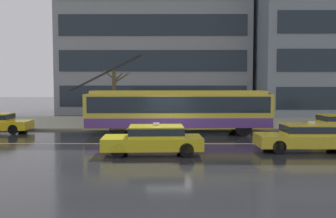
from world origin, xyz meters
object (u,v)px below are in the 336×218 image
object	(u,v)px
taxi_oncoming_near	(154,138)
taxi_oncoming_far	(309,136)
pedestrian_at_shelter	(130,103)
street_tree_bare	(114,93)
pedestrian_approaching_curb	(212,103)
pedestrian_waiting_by_pole	(199,104)
trolleybus	(178,110)
pedestrian_walking_past	(144,103)

from	to	relation	value
taxi_oncoming_near	taxi_oncoming_far	xyz separation A→B (m)	(7.18, 0.77, 0.00)
taxi_oncoming_far	pedestrian_at_shelter	distance (m)	13.12
taxi_oncoming_near	street_tree_bare	world-z (taller)	street_tree_bare
pedestrian_approaching_curb	taxi_oncoming_far	bearing A→B (deg)	-71.76
taxi_oncoming_near	pedestrian_at_shelter	bearing A→B (deg)	102.50
taxi_oncoming_far	street_tree_bare	size ratio (longest dim) A/B	1.12
pedestrian_waiting_by_pole	trolleybus	bearing A→B (deg)	-115.27
taxi_oncoming_near	pedestrian_walking_past	world-z (taller)	pedestrian_walking_past
pedestrian_at_shelter	street_tree_bare	xyz separation A→B (m)	(-1.33, 1.62, 0.73)
taxi_oncoming_near	street_tree_bare	xyz separation A→B (m)	(-3.52, 11.50, 1.82)
taxi_oncoming_near	pedestrian_approaching_curb	bearing A→B (deg)	70.50
pedestrian_approaching_curb	street_tree_bare	size ratio (longest dim) A/B	0.47
pedestrian_at_shelter	pedestrian_waiting_by_pole	size ratio (longest dim) A/B	1.00
taxi_oncoming_near	pedestrian_approaching_curb	world-z (taller)	pedestrian_approaching_curb
pedestrian_walking_past	pedestrian_waiting_by_pole	xyz separation A→B (m)	(4.08, -1.00, 0.02)
pedestrian_waiting_by_pole	taxi_oncoming_near	bearing A→B (deg)	-105.66
pedestrian_walking_past	street_tree_bare	distance (m)	2.45
trolleybus	taxi_oncoming_far	bearing A→B (deg)	-45.43
taxi_oncoming_near	pedestrian_waiting_by_pole	bearing A→B (deg)	74.34
street_tree_bare	taxi_oncoming_near	bearing A→B (deg)	-72.99
trolleybus	taxi_oncoming_near	size ratio (longest dim) A/B	2.81
trolleybus	pedestrian_approaching_curb	xyz separation A→B (m)	(2.60, 4.09, 0.23)
pedestrian_approaching_curb	pedestrian_waiting_by_pole	bearing A→B (deg)	-146.11
taxi_oncoming_near	pedestrian_walking_past	distance (m)	11.33
trolleybus	pedestrian_approaching_curb	world-z (taller)	trolleybus
taxi_oncoming_far	pedestrian_at_shelter	size ratio (longest dim) A/B	2.31
taxi_oncoming_far	pedestrian_at_shelter	world-z (taller)	pedestrian_at_shelter
taxi_oncoming_far	pedestrian_approaching_curb	xyz separation A→B (m)	(-3.33, 10.11, 1.04)
taxi_oncoming_far	pedestrian_waiting_by_pole	distance (m)	10.44
pedestrian_waiting_by_pole	street_tree_bare	bearing A→B (deg)	168.68
trolleybus	pedestrian_approaching_curb	size ratio (longest dim) A/B	6.34
taxi_oncoming_far	pedestrian_waiting_by_pole	bearing A→B (deg)	114.57
taxi_oncoming_near	pedestrian_walking_past	bearing A→B (deg)	96.20
trolleybus	street_tree_bare	world-z (taller)	trolleybus
pedestrian_walking_past	pedestrian_waiting_by_pole	bearing A→B (deg)	-13.71
trolleybus	taxi_oncoming_far	world-z (taller)	trolleybus
taxi_oncoming_far	street_tree_bare	distance (m)	15.26
trolleybus	pedestrian_walking_past	world-z (taller)	trolleybus
pedestrian_approaching_curb	street_tree_bare	world-z (taller)	street_tree_bare
pedestrian_at_shelter	pedestrian_waiting_by_pole	xyz separation A→B (m)	(5.06, 0.34, -0.05)
pedestrian_at_shelter	pedestrian_walking_past	bearing A→B (deg)	53.96
pedestrian_walking_past	taxi_oncoming_far	bearing A→B (deg)	-51.17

